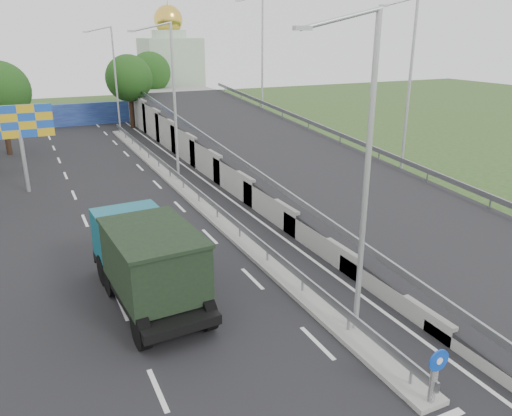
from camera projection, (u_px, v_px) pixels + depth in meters
road_surface at (154, 217)px, 27.47m from camera, size 26.00×90.00×0.04m
median at (184, 189)px, 32.06m from camera, size 1.00×44.00×0.20m
overpass_ramp at (286, 153)px, 34.56m from camera, size 10.00×50.00×3.50m
median_guardrail at (183, 180)px, 31.84m from camera, size 0.09×44.00×0.71m
sign_bollard at (435, 376)px, 13.16m from camera, size 0.64×0.23×1.67m
lamp_post_near at (362, 167)px, 14.88m from camera, size 2.74×0.18×10.08m
lamp_post_mid at (171, 96)px, 31.92m from camera, size 2.74×0.18×10.08m
lamp_post_far at (113, 74)px, 48.95m from camera, size 2.74×0.18×10.08m
blue_wall at (68, 115)px, 53.92m from camera, size 30.00×0.50×2.40m
church at (171, 68)px, 65.06m from camera, size 7.00×7.00×13.80m
billboard at (19, 127)px, 30.46m from camera, size 4.00×0.24×5.50m
tree_left_mid at (0, 91)px, 39.95m from camera, size 4.80×4.80×7.60m
tree_median_far at (129, 78)px, 51.63m from camera, size 4.80×4.80×7.60m
tree_ramp_far at (150, 73)px, 59.22m from camera, size 4.80×4.80×7.60m
dump_truck at (147, 258)px, 18.35m from camera, size 3.10×7.34×3.17m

